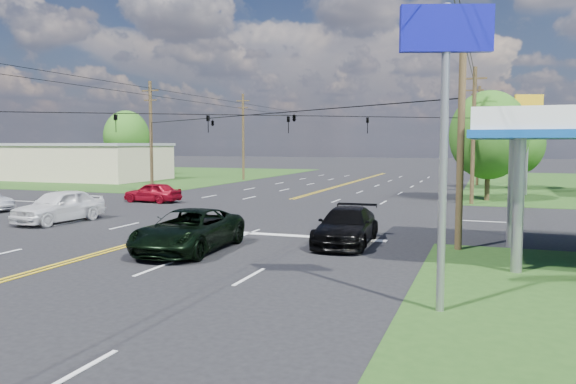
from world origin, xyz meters
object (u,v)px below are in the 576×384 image
at_px(pole_ne, 473,134).
at_px(pole_left_far, 243,136).
at_px(pole_se, 461,126).
at_px(pickup_dkgreen, 189,231).
at_px(tree_right_a, 489,135).
at_px(pickup_white, 59,206).
at_px(suv_black, 346,226).
at_px(pole_right_far, 478,134).
at_px(tree_right_b, 517,144).
at_px(pole_nw, 151,136).
at_px(tree_far_l, 127,137).
at_px(retail_nw, 90,163).
at_px(polesign_se, 445,73).

relative_size(pole_ne, pole_left_far, 0.95).
xyz_separation_m(pole_se, pole_ne, (0.00, 18.00, 0.00)).
xyz_separation_m(pole_ne, pickup_dkgreen, (-10.00, -21.82, -4.09)).
bearing_deg(tree_right_a, pickup_white, -137.27).
height_order(pole_se, suv_black, pole_se).
relative_size(pole_right_far, suv_black, 1.88).
height_order(pole_ne, suv_black, pole_ne).
bearing_deg(pole_se, tree_right_b, 83.95).
relative_size(pole_se, pole_right_far, 0.95).
relative_size(pole_nw, tree_right_a, 1.16).
height_order(pole_ne, pickup_dkgreen, pole_ne).
relative_size(pole_right_far, tree_right_b, 1.41).
distance_m(pole_left_far, tree_far_l, 19.42).
relative_size(pole_se, pickup_dkgreen, 1.61).
height_order(retail_nw, pole_se, pole_se).
distance_m(pole_nw, tree_far_l, 29.83).
distance_m(pole_left_far, suv_black, 43.26).
height_order(pole_right_far, tree_far_l, pole_right_far).
height_order(pole_nw, suv_black, pole_nw).
height_order(tree_right_a, tree_far_l, tree_far_l).
distance_m(pole_se, suv_black, 6.12).
distance_m(pole_nw, tree_right_a, 27.17).
bearing_deg(retail_nw, pole_ne, -16.82).
xyz_separation_m(pole_se, pole_left_far, (-26.00, 37.00, 0.25)).
bearing_deg(retail_nw, pole_right_far, 7.94).
bearing_deg(tree_far_l, tree_right_b, -9.37).
height_order(tree_right_b, suv_black, tree_right_b).
bearing_deg(tree_right_b, pole_left_far, 172.28).
relative_size(pole_right_far, pickup_dkgreen, 1.69).
relative_size(pole_se, pole_left_far, 0.95).
relative_size(pole_left_far, polesign_se, 1.32).
bearing_deg(pole_right_far, pickup_white, -119.84).
height_order(pole_left_far, tree_right_a, pole_left_far).
bearing_deg(pickup_white, pole_nw, 112.85).
bearing_deg(suv_black, pickup_white, 173.02).
relative_size(pole_se, pickup_white, 1.82).
xyz_separation_m(pole_ne, pole_right_far, (0.00, 19.00, 0.25)).
relative_size(tree_right_a, polesign_se, 1.08).
relative_size(pole_nw, suv_black, 1.79).
height_order(pickup_dkgreen, suv_black, pickup_dkgreen).
relative_size(tree_far_l, pickup_white, 1.67).
bearing_deg(tree_right_b, retail_nw, -177.54).
xyz_separation_m(pole_ne, tree_right_a, (1.00, 3.00, -0.05)).
distance_m(pole_left_far, pole_right_far, 26.00).
bearing_deg(pole_ne, pole_nw, 180.00).
bearing_deg(polesign_se, suv_black, 117.94).
bearing_deg(suv_black, retail_nw, 138.45).
bearing_deg(tree_right_b, suv_black, -103.52).
bearing_deg(pole_left_far, pickup_dkgreen, -68.60).
bearing_deg(pole_right_far, pickup_dkgreen, -103.77).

